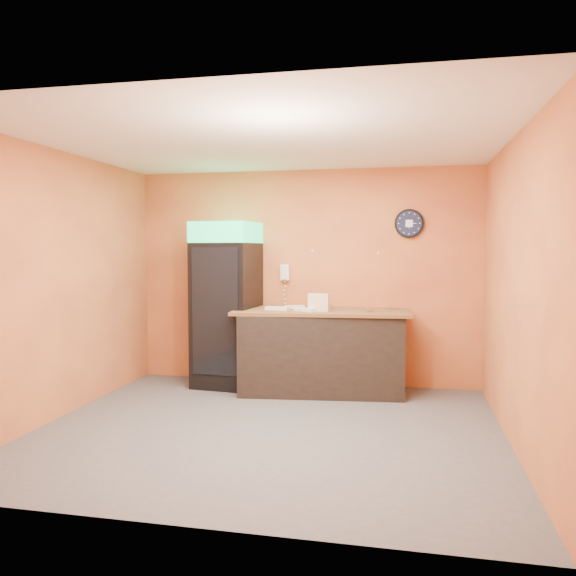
# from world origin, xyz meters

# --- Properties ---
(floor) EXTENTS (4.50, 4.50, 0.00)m
(floor) POSITION_xyz_m (0.00, 0.00, 0.00)
(floor) COLOR #47474C
(floor) RESTS_ON ground
(back_wall) EXTENTS (4.50, 0.02, 2.80)m
(back_wall) POSITION_xyz_m (0.00, 2.00, 1.40)
(back_wall) COLOR orange
(back_wall) RESTS_ON floor
(left_wall) EXTENTS (0.02, 4.00, 2.80)m
(left_wall) POSITION_xyz_m (-2.25, 0.00, 1.40)
(left_wall) COLOR orange
(left_wall) RESTS_ON floor
(right_wall) EXTENTS (0.02, 4.00, 2.80)m
(right_wall) POSITION_xyz_m (2.25, 0.00, 1.40)
(right_wall) COLOR orange
(right_wall) RESTS_ON floor
(ceiling) EXTENTS (4.50, 4.00, 0.02)m
(ceiling) POSITION_xyz_m (0.00, 0.00, 2.80)
(ceiling) COLOR white
(ceiling) RESTS_ON back_wall
(beverage_cooler) EXTENTS (0.80, 0.81, 2.11)m
(beverage_cooler) POSITION_xyz_m (-0.96, 1.60, 1.03)
(beverage_cooler) COLOR black
(beverage_cooler) RESTS_ON floor
(prep_counter) EXTENTS (2.05, 1.09, 0.98)m
(prep_counter) POSITION_xyz_m (0.29, 1.56, 0.49)
(prep_counter) COLOR black
(prep_counter) RESTS_ON floor
(wall_clock) EXTENTS (0.36, 0.06, 0.36)m
(wall_clock) POSITION_xyz_m (1.33, 1.97, 2.09)
(wall_clock) COLOR black
(wall_clock) RESTS_ON back_wall
(wall_phone) EXTENTS (0.11, 0.10, 0.21)m
(wall_phone) POSITION_xyz_m (-0.26, 1.95, 1.46)
(wall_phone) COLOR white
(wall_phone) RESTS_ON back_wall
(butcher_paper) EXTENTS (2.22, 1.09, 0.04)m
(butcher_paper) POSITION_xyz_m (0.29, 1.56, 1.00)
(butcher_paper) COLOR brown
(butcher_paper) RESTS_ON prep_counter
(sub_roll_stack) EXTENTS (0.26, 0.11, 0.21)m
(sub_roll_stack) POSITION_xyz_m (0.27, 1.42, 1.13)
(sub_roll_stack) COLOR beige
(sub_roll_stack) RESTS_ON butcher_paper
(wrapped_sandwich_left) EXTENTS (0.30, 0.15, 0.04)m
(wrapped_sandwich_left) POSITION_xyz_m (-0.24, 1.42, 1.04)
(wrapped_sandwich_left) COLOR silver
(wrapped_sandwich_left) RESTS_ON butcher_paper
(wrapped_sandwich_mid) EXTENTS (0.29, 0.22, 0.04)m
(wrapped_sandwich_mid) POSITION_xyz_m (0.11, 1.36, 1.04)
(wrapped_sandwich_mid) COLOR silver
(wrapped_sandwich_mid) RESTS_ON butcher_paper
(wrapped_sandwich_right) EXTENTS (0.27, 0.18, 0.04)m
(wrapped_sandwich_right) POSITION_xyz_m (-0.07, 1.66, 1.04)
(wrapped_sandwich_right) COLOR silver
(wrapped_sandwich_right) RESTS_ON butcher_paper
(kitchen_tool) EXTENTS (0.07, 0.07, 0.07)m
(kitchen_tool) POSITION_xyz_m (0.38, 1.64, 1.06)
(kitchen_tool) COLOR silver
(kitchen_tool) RESTS_ON butcher_paper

